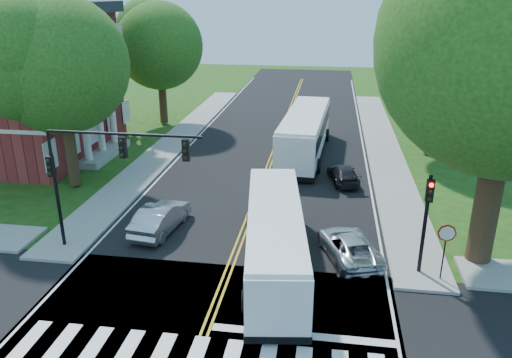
% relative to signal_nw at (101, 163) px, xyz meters
% --- Properties ---
extents(ground, '(140.00, 140.00, 0.00)m').
position_rel_signal_nw_xyz_m(ground, '(5.86, -6.43, -4.38)').
color(ground, '#1D4110').
rests_on(ground, ground).
extents(road, '(14.00, 96.00, 0.01)m').
position_rel_signal_nw_xyz_m(road, '(5.86, 11.57, -4.37)').
color(road, black).
rests_on(road, ground).
extents(cross_road, '(60.00, 12.00, 0.01)m').
position_rel_signal_nw_xyz_m(cross_road, '(5.86, -6.43, -4.37)').
color(cross_road, black).
rests_on(cross_road, ground).
extents(center_line, '(0.36, 70.00, 0.01)m').
position_rel_signal_nw_xyz_m(center_line, '(5.86, 15.57, -4.36)').
color(center_line, gold).
rests_on(center_line, road).
extents(edge_line_w, '(0.12, 70.00, 0.01)m').
position_rel_signal_nw_xyz_m(edge_line_w, '(-0.94, 15.57, -4.36)').
color(edge_line_w, silver).
rests_on(edge_line_w, road).
extents(edge_line_e, '(0.12, 70.00, 0.01)m').
position_rel_signal_nw_xyz_m(edge_line_e, '(12.66, 15.57, -4.36)').
color(edge_line_e, silver).
rests_on(edge_line_e, road).
extents(stop_bar, '(6.60, 0.40, 0.01)m').
position_rel_signal_nw_xyz_m(stop_bar, '(9.36, -4.83, -4.36)').
color(stop_bar, silver).
rests_on(stop_bar, road).
extents(sidewalk_nw, '(2.60, 40.00, 0.15)m').
position_rel_signal_nw_xyz_m(sidewalk_nw, '(-2.44, 18.57, -4.30)').
color(sidewalk_nw, gray).
rests_on(sidewalk_nw, ground).
extents(sidewalk_ne, '(2.60, 40.00, 0.15)m').
position_rel_signal_nw_xyz_m(sidewalk_ne, '(14.16, 18.57, -4.30)').
color(sidewalk_ne, gray).
rests_on(sidewalk_ne, ground).
extents(tree_west_near, '(8.00, 8.00, 11.40)m').
position_rel_signal_nw_xyz_m(tree_west_near, '(-5.64, 7.57, 3.15)').
color(tree_west_near, '#382316').
rests_on(tree_west_near, ground).
extents(tree_west_far, '(7.60, 7.60, 10.67)m').
position_rel_signal_nw_xyz_m(tree_west_far, '(-5.14, 23.57, 2.62)').
color(tree_west_far, '#382316').
rests_on(tree_west_far, ground).
extents(tree_east_mid, '(8.40, 8.40, 11.93)m').
position_rel_signal_nw_xyz_m(tree_east_mid, '(17.36, 17.57, 3.48)').
color(tree_east_mid, '#382316').
rests_on(tree_east_mid, ground).
extents(tree_east_far, '(7.20, 7.20, 10.34)m').
position_rel_signal_nw_xyz_m(tree_east_far, '(18.36, 33.57, 2.48)').
color(tree_east_far, '#382316').
rests_on(tree_east_far, ground).
extents(signal_nw, '(7.15, 0.46, 5.66)m').
position_rel_signal_nw_xyz_m(signal_nw, '(0.00, 0.00, 0.00)').
color(signal_nw, black).
rests_on(signal_nw, ground).
extents(signal_ne, '(0.30, 0.46, 4.40)m').
position_rel_signal_nw_xyz_m(signal_ne, '(14.06, 0.01, -1.41)').
color(signal_ne, black).
rests_on(signal_ne, ground).
extents(stop_sign, '(0.76, 0.08, 2.53)m').
position_rel_signal_nw_xyz_m(stop_sign, '(14.86, -0.45, -2.35)').
color(stop_sign, black).
rests_on(stop_sign, ground).
extents(bus_lead, '(3.79, 11.03, 2.80)m').
position_rel_signal_nw_xyz_m(bus_lead, '(7.81, -0.29, -2.89)').
color(bus_lead, white).
rests_on(bus_lead, road).
extents(bus_follow, '(3.55, 12.57, 3.22)m').
position_rel_signal_nw_xyz_m(bus_follow, '(8.17, 16.17, -2.67)').
color(bus_follow, white).
rests_on(bus_follow, road).
extents(hatchback, '(2.08, 4.55, 1.45)m').
position_rel_signal_nw_xyz_m(hatchback, '(1.68, 2.44, -3.64)').
color(hatchback, '#A9ACB0').
rests_on(hatchback, road).
extents(suv, '(3.32, 4.85, 1.23)m').
position_rel_signal_nw_xyz_m(suv, '(11.07, 1.03, -3.75)').
color(suv, silver).
rests_on(suv, road).
extents(dark_sedan, '(2.29, 4.06, 1.11)m').
position_rel_signal_nw_xyz_m(dark_sedan, '(10.97, 10.85, -3.81)').
color(dark_sedan, black).
rests_on(dark_sedan, road).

